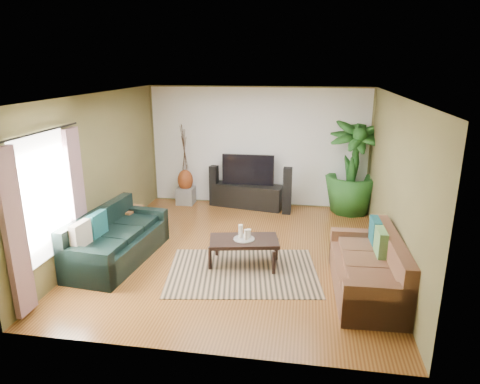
% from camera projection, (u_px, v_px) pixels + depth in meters
% --- Properties ---
extents(floor, '(5.50, 5.50, 0.00)m').
position_uv_depth(floor, '(238.00, 252.00, 7.50)').
color(floor, brown).
rests_on(floor, ground).
extents(ceiling, '(5.50, 5.50, 0.00)m').
position_uv_depth(ceiling, '(238.00, 95.00, 6.71)').
color(ceiling, white).
rests_on(ceiling, ground).
extents(wall_back, '(5.00, 0.00, 5.00)m').
position_uv_depth(wall_back, '(258.00, 147.00, 9.70)').
color(wall_back, brown).
rests_on(wall_back, ground).
extents(wall_front, '(5.00, 0.00, 5.00)m').
position_uv_depth(wall_front, '(196.00, 245.00, 4.51)').
color(wall_front, brown).
rests_on(wall_front, ground).
extents(wall_left, '(0.00, 5.50, 5.50)m').
position_uv_depth(wall_left, '(97.00, 172.00, 7.48)').
color(wall_left, brown).
rests_on(wall_left, ground).
extents(wall_right, '(0.00, 5.50, 5.50)m').
position_uv_depth(wall_right, '(395.00, 185.00, 6.73)').
color(wall_right, brown).
rests_on(wall_right, ground).
extents(backwall_panel, '(4.90, 0.00, 4.90)m').
position_uv_depth(backwall_panel, '(258.00, 147.00, 9.69)').
color(backwall_panel, white).
rests_on(backwall_panel, ground).
extents(window_pane, '(0.00, 1.80, 1.80)m').
position_uv_depth(window_pane, '(44.00, 197.00, 5.95)').
color(window_pane, white).
rests_on(window_pane, ground).
extents(curtain_near, '(0.08, 0.35, 2.20)m').
position_uv_depth(curtain_near, '(15.00, 234.00, 5.31)').
color(curtain_near, gray).
rests_on(curtain_near, ground).
extents(curtain_far, '(0.08, 0.35, 2.20)m').
position_uv_depth(curtain_far, '(77.00, 198.00, 6.73)').
color(curtain_far, gray).
rests_on(curtain_far, ground).
extents(curtain_rod, '(0.03, 1.90, 0.03)m').
position_uv_depth(curtain_rod, '(39.00, 133.00, 5.68)').
color(curtain_rod, black).
rests_on(curtain_rod, ground).
extents(sofa_left, '(1.09, 2.15, 0.85)m').
position_uv_depth(sofa_left, '(118.00, 236.00, 7.11)').
color(sofa_left, black).
rests_on(sofa_left, floor).
extents(sofa_right, '(0.95, 1.98, 0.85)m').
position_uv_depth(sofa_right, '(367.00, 265.00, 6.10)').
color(sofa_right, brown).
rests_on(sofa_right, floor).
extents(area_rug, '(2.57, 2.00, 0.01)m').
position_uv_depth(area_rug, '(243.00, 272.00, 6.79)').
color(area_rug, '#A3835F').
rests_on(area_rug, floor).
extents(coffee_table, '(1.20, 0.80, 0.45)m').
position_uv_depth(coffee_table, '(244.00, 252.00, 6.99)').
color(coffee_table, black).
rests_on(coffee_table, floor).
extents(candle_tray, '(0.34, 0.34, 0.02)m').
position_uv_depth(candle_tray, '(244.00, 239.00, 6.92)').
color(candle_tray, gray).
rests_on(candle_tray, coffee_table).
extents(candle_tall, '(0.07, 0.07, 0.22)m').
position_uv_depth(candle_tall, '(241.00, 231.00, 6.92)').
color(candle_tall, white).
rests_on(candle_tall, candle_tray).
extents(candle_mid, '(0.07, 0.07, 0.17)m').
position_uv_depth(candle_mid, '(246.00, 235.00, 6.85)').
color(candle_mid, white).
rests_on(candle_mid, candle_tray).
extents(candle_short, '(0.07, 0.07, 0.14)m').
position_uv_depth(candle_short, '(249.00, 233.00, 6.94)').
color(candle_short, white).
rests_on(candle_short, candle_tray).
extents(tv_stand, '(1.66, 0.76, 0.53)m').
position_uv_depth(tv_stand, '(248.00, 196.00, 9.81)').
color(tv_stand, black).
rests_on(tv_stand, floor).
extents(television, '(1.17, 0.06, 0.69)m').
position_uv_depth(television, '(248.00, 170.00, 9.63)').
color(television, black).
rests_on(television, tv_stand).
extents(speaker_left, '(0.20, 0.22, 0.93)m').
position_uv_depth(speaker_left, '(214.00, 186.00, 9.87)').
color(speaker_left, black).
rests_on(speaker_left, floor).
extents(speaker_right, '(0.19, 0.21, 1.03)m').
position_uv_depth(speaker_right, '(287.00, 191.00, 9.30)').
color(speaker_right, black).
rests_on(speaker_right, floor).
extents(potted_plant, '(1.25, 1.25, 2.04)m').
position_uv_depth(potted_plant, '(353.00, 167.00, 9.24)').
color(potted_plant, '#1D4F1A').
rests_on(potted_plant, floor).
extents(plant_pot, '(0.38, 0.38, 0.29)m').
position_uv_depth(plant_pot, '(350.00, 206.00, 9.50)').
color(plant_pot, black).
rests_on(plant_pot, floor).
extents(pedestal, '(0.39, 0.39, 0.39)m').
position_uv_depth(pedestal, '(186.00, 195.00, 10.05)').
color(pedestal, gray).
rests_on(pedestal, floor).
extents(vase, '(0.36, 0.36, 0.50)m').
position_uv_depth(vase, '(185.00, 180.00, 9.94)').
color(vase, brown).
rests_on(vase, pedestal).
extents(side_table, '(0.60, 0.60, 0.56)m').
position_uv_depth(side_table, '(126.00, 221.00, 8.18)').
color(side_table, brown).
rests_on(side_table, floor).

